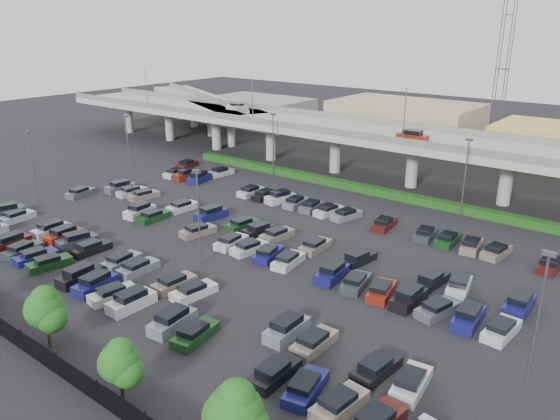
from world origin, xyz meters
name	(u,v)px	position (x,y,z in m)	size (l,w,h in m)	color
ground	(251,241)	(0.00, 0.00, 0.00)	(280.00, 280.00, 0.00)	black
overpass	(384,138)	(-0.17, 32.01, 6.97)	(150.00, 13.00, 15.80)	#979890
on_ramp	(202,102)	(-52.10, 43.05, 6.86)	(50.93, 30.13, 8.80)	#979890
hedge	(360,188)	(0.00, 25.00, 0.55)	(66.00, 1.60, 1.10)	#144113
fence	(16,337)	(-0.05, -28.00, 0.90)	(70.00, 0.10, 2.00)	black
tree_row	(34,303)	(0.70, -26.53, 3.52)	(65.07, 3.66, 5.94)	#332316
parked_cars	(224,245)	(-0.62, -3.83, 0.61)	(63.04, 41.68, 1.67)	#2D333B
light_poles	(235,180)	(-4.13, 2.00, 6.24)	(66.90, 48.38, 10.30)	#47474C
distant_buildings	(520,138)	(12.38, 61.81, 3.74)	(138.00, 24.00, 9.00)	gray
comm_tower	(503,66)	(4.00, 74.00, 15.61)	(2.40, 2.40, 30.00)	#47474C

